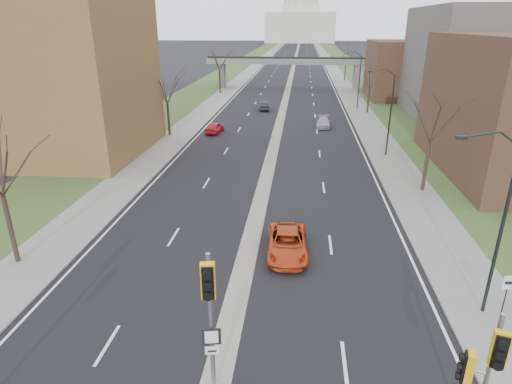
% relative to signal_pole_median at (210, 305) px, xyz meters
% --- Properties ---
extents(road_surface, '(20.00, 600.00, 0.01)m').
position_rel_signal_pole_median_xyz_m(road_surface, '(-0.06, 150.17, -4.06)').
color(road_surface, black).
rests_on(road_surface, ground).
extents(median_strip, '(1.20, 600.00, 0.02)m').
position_rel_signal_pole_median_xyz_m(median_strip, '(-0.06, 150.17, -4.06)').
color(median_strip, gray).
rests_on(median_strip, ground).
extents(sidewalk_right, '(4.00, 600.00, 0.12)m').
position_rel_signal_pole_median_xyz_m(sidewalk_right, '(11.94, 150.17, -4.00)').
color(sidewalk_right, gray).
rests_on(sidewalk_right, ground).
extents(sidewalk_left, '(4.00, 600.00, 0.12)m').
position_rel_signal_pole_median_xyz_m(sidewalk_left, '(-12.06, 150.17, -4.00)').
color(sidewalk_left, gray).
rests_on(sidewalk_left, ground).
extents(grass_verge_right, '(8.00, 600.00, 0.10)m').
position_rel_signal_pole_median_xyz_m(grass_verge_right, '(17.94, 150.17, -4.01)').
color(grass_verge_right, '#324921').
rests_on(grass_verge_right, ground).
extents(grass_verge_left, '(8.00, 600.00, 0.10)m').
position_rel_signal_pole_median_xyz_m(grass_verge_left, '(-18.06, 150.17, -4.01)').
color(grass_verge_left, '#324921').
rests_on(grass_verge_left, ground).
extents(apartment_building, '(25.00, 16.00, 22.00)m').
position_rel_signal_pole_median_xyz_m(apartment_building, '(-26.06, 30.17, 6.94)').
color(apartment_building, brown).
rests_on(apartment_building, ground).
extents(commercial_block_mid, '(18.00, 22.00, 15.00)m').
position_rel_signal_pole_median_xyz_m(commercial_block_mid, '(27.94, 52.17, 3.44)').
color(commercial_block_mid, '#5A5753').
rests_on(commercial_block_mid, ground).
extents(commercial_block_far, '(14.00, 14.00, 10.00)m').
position_rel_signal_pole_median_xyz_m(commercial_block_far, '(21.94, 70.17, 0.94)').
color(commercial_block_far, '#503425').
rests_on(commercial_block_far, ground).
extents(pedestrian_bridge, '(34.00, 3.00, 6.45)m').
position_rel_signal_pole_median_xyz_m(pedestrian_bridge, '(-0.06, 80.17, 0.78)').
color(pedestrian_bridge, slate).
rests_on(pedestrian_bridge, ground).
extents(capitol, '(48.00, 42.00, 55.75)m').
position_rel_signal_pole_median_xyz_m(capitol, '(-0.06, 320.17, 14.53)').
color(capitol, beige).
rests_on(capitol, ground).
extents(streetlight_near, '(2.61, 0.20, 8.70)m').
position_rel_signal_pole_median_xyz_m(streetlight_near, '(10.93, 6.17, 2.89)').
color(streetlight_near, black).
rests_on(streetlight_near, sidewalk_right).
extents(streetlight_mid, '(2.61, 0.20, 8.70)m').
position_rel_signal_pole_median_xyz_m(streetlight_mid, '(10.93, 32.17, 2.89)').
color(streetlight_mid, black).
rests_on(streetlight_mid, sidewalk_right).
extents(streetlight_far, '(2.61, 0.20, 8.70)m').
position_rel_signal_pole_median_xyz_m(streetlight_far, '(10.93, 58.17, 2.89)').
color(streetlight_far, black).
rests_on(streetlight_far, sidewalk_right).
extents(tree_left_b, '(6.75, 6.75, 8.81)m').
position_rel_signal_pole_median_xyz_m(tree_left_b, '(-13.06, 38.17, 2.16)').
color(tree_left_b, '#382B21').
rests_on(tree_left_b, sidewalk_left).
extents(tree_left_c, '(7.65, 7.65, 9.99)m').
position_rel_signal_pole_median_xyz_m(tree_left_c, '(-13.06, 72.17, 2.98)').
color(tree_left_c, '#382B21').
rests_on(tree_left_c, sidewalk_left).
extents(tree_right_a, '(7.20, 7.20, 9.40)m').
position_rel_signal_pole_median_xyz_m(tree_right_a, '(12.94, 22.17, 2.57)').
color(tree_right_a, '#382B21').
rests_on(tree_right_a, sidewalk_right).
extents(tree_right_b, '(6.30, 6.30, 8.22)m').
position_rel_signal_pole_median_xyz_m(tree_right_b, '(12.94, 55.17, 1.75)').
color(tree_right_b, '#382B21').
rests_on(tree_right_b, sidewalk_right).
extents(tree_right_c, '(7.65, 7.65, 9.99)m').
position_rel_signal_pole_median_xyz_m(tree_right_c, '(12.94, 95.17, 2.98)').
color(tree_right_c, '#382B21').
rests_on(tree_right_c, sidewalk_right).
extents(signal_pole_median, '(0.70, 0.97, 5.83)m').
position_rel_signal_pole_median_xyz_m(signal_pole_median, '(0.00, 0.00, 0.00)').
color(signal_pole_median, gray).
rests_on(signal_pole_median, ground).
extents(signal_pole_right, '(0.89, 1.15, 5.30)m').
position_rel_signal_pole_median_xyz_m(signal_pole_right, '(8.36, -1.34, -0.59)').
color(signal_pole_right, gray).
rests_on(signal_pole_right, ground).
extents(speed_limit_sign, '(0.53, 0.07, 2.47)m').
position_rel_signal_pole_median_xyz_m(speed_limit_sign, '(12.16, 5.38, -2.25)').
color(speed_limit_sign, black).
rests_on(speed_limit_sign, sidewalk_right).
extents(car_left_near, '(2.02, 4.15, 1.36)m').
position_rel_signal_pole_median_xyz_m(car_left_near, '(-7.87, 40.28, -3.38)').
color(car_left_near, red).
rests_on(car_left_near, ground).
extents(car_left_far, '(1.78, 4.12, 1.32)m').
position_rel_signal_pole_median_xyz_m(car_left_far, '(-2.96, 56.07, -3.41)').
color(car_left_far, black).
rests_on(car_left_far, ground).
extents(car_right_near, '(2.56, 5.15, 1.40)m').
position_rel_signal_pole_median_xyz_m(car_right_near, '(2.30, 10.81, -3.36)').
color(car_right_near, '#B63A13').
rests_on(car_right_near, ground).
extents(car_right_mid, '(1.95, 4.43, 1.26)m').
position_rel_signal_pole_median_xyz_m(car_right_mid, '(5.81, 44.90, -3.43)').
color(car_right_mid, '#96959C').
rests_on(car_right_mid, ground).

